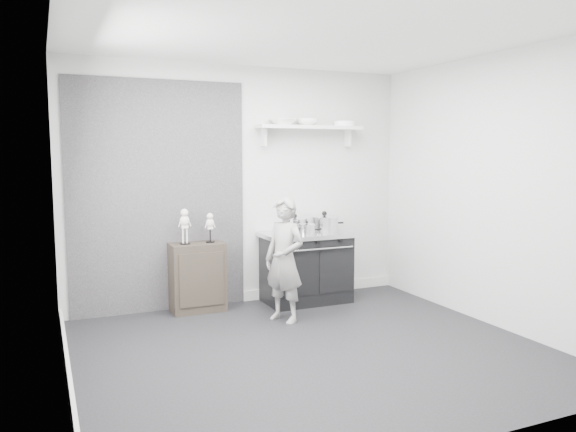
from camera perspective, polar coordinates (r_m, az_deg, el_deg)
name	(u,v)px	position (r m, az deg, el deg)	size (l,w,h in m)	color
ground	(311,350)	(5.08, 2.31, -13.45)	(4.00, 4.00, 0.00)	black
room_shell	(295,163)	(4.87, 0.68, 5.40)	(4.02, 3.62, 2.71)	#BDBDBA
wall_shelf	(310,128)	(6.64, 2.22, 8.89)	(1.30, 0.26, 0.24)	silver
stove	(306,267)	(6.53, 1.87, -5.20)	(1.01, 0.63, 0.81)	black
side_cabinet	(198,277)	(6.23, -9.17, -6.15)	(0.58, 0.34, 0.75)	black
child	(284,260)	(5.74, -0.36, -4.49)	(0.47, 0.31, 1.28)	gray
pot_front_left	(288,229)	(6.22, 0.05, -1.32)	(0.29, 0.20, 0.18)	silver
pot_back_left	(295,225)	(6.53, 0.72, -0.89)	(0.37, 0.29, 0.21)	silver
pot_back_right	(324,223)	(6.66, 3.72, -0.71)	(0.43, 0.34, 0.23)	silver
pot_front_center	(307,229)	(6.28, 1.92, -1.35)	(0.28, 0.19, 0.16)	silver
skeleton_full	(185,224)	(6.10, -10.46, -0.78)	(0.12, 0.08, 0.44)	beige
skeleton_torso	(210,226)	(6.18, -7.92, -0.97)	(0.10, 0.07, 0.37)	beige
bowl_large	(283,122)	(6.49, -0.51, 9.54)	(0.29, 0.29, 0.07)	white
bowl_small	(307,122)	(6.62, 1.95, 9.51)	(0.25, 0.25, 0.08)	white
plate_stack	(344,124)	(6.85, 5.75, 9.31)	(0.26, 0.26, 0.06)	white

